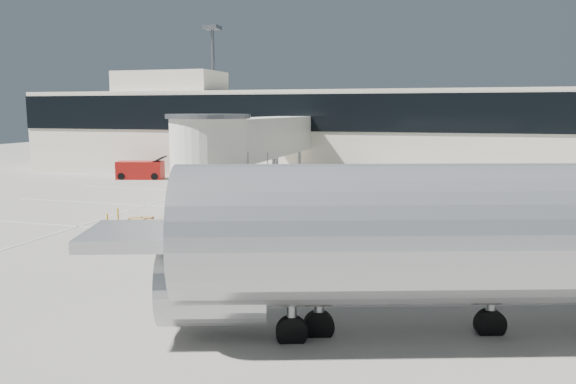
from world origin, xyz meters
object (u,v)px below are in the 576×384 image
box_cart_near (262,237)px  ground_worker (172,236)px  aircraft (495,236)px  baggage_tug (302,214)px  minivan (431,194)px  suitcase_cart (397,216)px  belt_loader (141,170)px  box_cart_far (145,231)px

box_cart_near → ground_worker: 4.12m
ground_worker → aircraft: 13.93m
box_cart_near → aircraft: (9.42, -7.67, 2.31)m
box_cart_near → baggage_tug: bearing=94.8°
ground_worker → minivan: (10.39, 14.04, 0.26)m
suitcase_cart → ground_worker: (-8.75, -9.44, 0.40)m
ground_worker → belt_loader: size_ratio=0.37×
box_cart_far → suitcase_cart: bearing=20.9°
box_cart_near → ground_worker: size_ratio=2.10×
box_cart_far → belt_loader: belt_loader is taller
suitcase_cart → box_cart_far: bearing=-126.8°
box_cart_far → belt_loader: (-13.41, 21.95, 0.21)m
suitcase_cart → minivan: minivan is taller
suitcase_cart → belt_loader: belt_loader is taller
suitcase_cart → box_cart_far: size_ratio=0.88×
baggage_tug → belt_loader: size_ratio=0.61×
box_cart_near → minivan: (7.06, 11.65, 0.62)m
baggage_tug → ground_worker: bearing=-97.9°
aircraft → suitcase_cart: bearing=87.2°
aircraft → ground_worker: bearing=139.5°
box_cart_far → minivan: minivan is taller
baggage_tug → suitcase_cart: size_ratio=0.81×
suitcase_cart → box_cart_far: (-11.03, -7.74, 0.12)m
box_cart_far → aircraft: bearing=-39.0°
box_cart_far → belt_loader: 25.72m
box_cart_far → aircraft: aircraft is taller
baggage_tug → suitcase_cart: (5.01, 1.55, -0.15)m
baggage_tug → belt_loader: belt_loader is taller
baggage_tug → suitcase_cart: 5.25m
baggage_tug → ground_worker: (-3.74, -7.89, 0.26)m
box_cart_near → belt_loader: bearing=140.9°
box_cart_near → minivan: minivan is taller
minivan → belt_loader: (-26.09, 9.60, -0.33)m
baggage_tug → box_cart_near: bearing=-76.8°
box_cart_near → box_cart_far: 5.66m
suitcase_cart → aircraft: 15.43m
belt_loader → aircraft: aircraft is taller
box_cart_near → aircraft: aircraft is taller
baggage_tug → box_cart_far: (-6.02, -6.19, -0.03)m
ground_worker → belt_loader: 28.38m
baggage_tug → belt_loader: (-19.43, 15.76, 0.19)m
ground_worker → minivan: 17.47m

